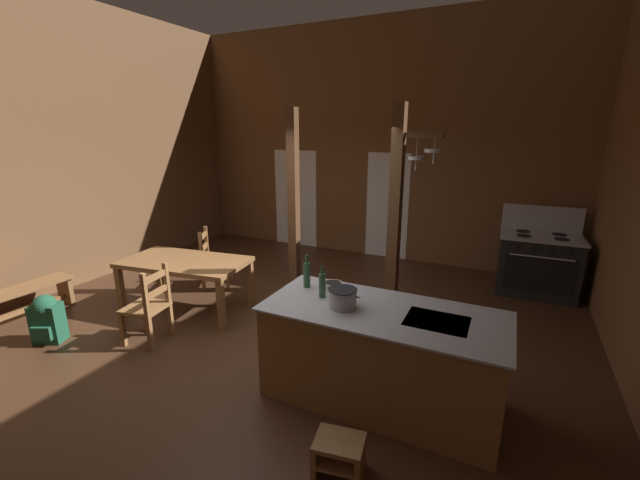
{
  "coord_description": "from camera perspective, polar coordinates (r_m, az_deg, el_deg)",
  "views": [
    {
      "loc": [
        2.55,
        -3.62,
        2.48
      ],
      "look_at": [
        0.44,
        0.69,
        1.13
      ],
      "focal_mm": 22.28,
      "sensor_mm": 36.0,
      "label": 1
    }
  ],
  "objects": [
    {
      "name": "mixing_bowl_on_counter",
      "position": [
        4.04,
        1.88,
        -6.57
      ],
      "size": [
        0.2,
        0.2,
        0.07
      ],
      "color": "#B2A893",
      "rests_on": "kitchen_island"
    },
    {
      "name": "ladderback_chair_near_window",
      "position": [
        6.66,
        -15.06,
        -2.64
      ],
      "size": [
        0.6,
        0.6,
        0.95
      ],
      "color": "olive",
      "rests_on": "ground_plane"
    },
    {
      "name": "wall_back",
      "position": [
        7.93,
        7.52,
        13.61
      ],
      "size": [
        8.26,
        0.14,
        4.43
      ],
      "primitive_type": "cube",
      "color": "brown",
      "rests_on": "ground_plane"
    },
    {
      "name": "ground_plane",
      "position": [
        5.1,
        -8.14,
        -14.27
      ],
      "size": [
        8.26,
        8.44,
        0.1
      ],
      "primitive_type": "cube",
      "color": "#422819"
    },
    {
      "name": "stove_range",
      "position": [
        6.99,
        28.75,
        -2.95
      ],
      "size": [
        1.16,
        0.85,
        1.32
      ],
      "color": "black",
      "rests_on": "ground_plane"
    },
    {
      "name": "backpack",
      "position": [
        5.82,
        -34.6,
        -9.12
      ],
      "size": [
        0.38,
        0.37,
        0.6
      ],
      "color": "#1E5138",
      "rests_on": "ground_plane"
    },
    {
      "name": "glazed_door_back_left",
      "position": [
        8.67,
        -3.53,
        5.96
      ],
      "size": [
        1.0,
        0.01,
        2.05
      ],
      "primitive_type": "cube",
      "color": "white",
      "rests_on": "ground_plane"
    },
    {
      "name": "support_post_center",
      "position": [
        6.03,
        -3.81,
        5.22
      ],
      "size": [
        0.14,
        0.14,
        2.78
      ],
      "color": "brown",
      "rests_on": "ground_plane"
    },
    {
      "name": "bottle_tall_on_counter",
      "position": [
        4.05,
        -1.91,
        -4.96
      ],
      "size": [
        0.07,
        0.07,
        0.35
      ],
      "color": "#2D5638",
      "rests_on": "kitchen_island"
    },
    {
      "name": "glazed_panel_back_right",
      "position": [
        7.88,
        9.61,
        4.79
      ],
      "size": [
        0.84,
        0.01,
        2.05
      ],
      "primitive_type": "cube",
      "color": "white",
      "rests_on": "ground_plane"
    },
    {
      "name": "support_post_with_pot_rack",
      "position": [
        4.98,
        11.03,
        3.82
      ],
      "size": [
        0.6,
        0.22,
        2.78
      ],
      "color": "brown",
      "rests_on": "ground_plane"
    },
    {
      "name": "step_stool",
      "position": [
        3.31,
        2.76,
        -28.35
      ],
      "size": [
        0.4,
        0.34,
        0.3
      ],
      "color": "olive",
      "rests_on": "ground_plane"
    },
    {
      "name": "dining_table",
      "position": [
        5.81,
        -18.83,
        -3.57
      ],
      "size": [
        1.81,
        1.13,
        0.74
      ],
      "color": "brown",
      "rests_on": "ground_plane"
    },
    {
      "name": "kitchen_island",
      "position": [
        3.86,
        8.72,
        -16.09
      ],
      "size": [
        2.17,
        0.97,
        0.92
      ],
      "color": "brown",
      "rests_on": "ground_plane"
    },
    {
      "name": "wall_left",
      "position": [
        7.31,
        -34.94,
        10.85
      ],
      "size": [
        0.14,
        8.44,
        4.43
      ],
      "primitive_type": "cube",
      "color": "brown",
      "rests_on": "ground_plane"
    },
    {
      "name": "bench_along_left_wall",
      "position": [
        6.68,
        -37.18,
        -6.69
      ],
      "size": [
        0.39,
        1.3,
        0.44
      ],
      "color": "brown",
      "rests_on": "ground_plane"
    },
    {
      "name": "bottle_short_on_counter",
      "position": [
        3.82,
        0.32,
        -6.43
      ],
      "size": [
        0.07,
        0.07,
        0.31
      ],
      "color": "#2D5638",
      "rests_on": "kitchen_island"
    },
    {
      "name": "stockpot_on_counter",
      "position": [
        3.63,
        3.27,
        -8.31
      ],
      "size": [
        0.33,
        0.26,
        0.17
      ],
      "color": "#A8AAB2",
      "rests_on": "kitchen_island"
    },
    {
      "name": "ladderback_chair_by_post",
      "position": [
        5.18,
        -23.38,
        -8.75
      ],
      "size": [
        0.51,
        0.51,
        0.95
      ],
      "color": "olive",
      "rests_on": "ground_plane"
    }
  ]
}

